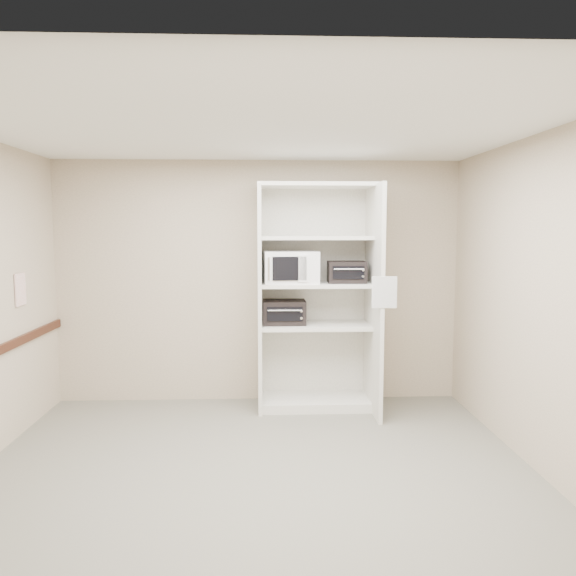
{
  "coord_description": "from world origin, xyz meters",
  "views": [
    {
      "loc": [
        0.07,
        -4.29,
        1.94
      ],
      "look_at": [
        0.31,
        1.41,
        1.34
      ],
      "focal_mm": 35.0,
      "sensor_mm": 36.0,
      "label": 1
    }
  ],
  "objects_px": {
    "microwave": "(291,267)",
    "toaster_oven_lower": "(284,312)",
    "toaster_oven_upper": "(347,272)",
    "shelving_unit": "(320,304)"
  },
  "relations": [
    {
      "from": "microwave",
      "to": "toaster_oven_lower",
      "type": "height_order",
      "value": "microwave"
    },
    {
      "from": "microwave",
      "to": "shelving_unit",
      "type": "bearing_deg",
      "value": 6.12
    },
    {
      "from": "shelving_unit",
      "to": "toaster_oven_lower",
      "type": "height_order",
      "value": "shelving_unit"
    },
    {
      "from": "toaster_oven_lower",
      "to": "microwave",
      "type": "bearing_deg",
      "value": -43.16
    },
    {
      "from": "shelving_unit",
      "to": "toaster_oven_upper",
      "type": "relative_size",
      "value": 6.06
    },
    {
      "from": "shelving_unit",
      "to": "microwave",
      "type": "relative_size",
      "value": 4.27
    },
    {
      "from": "shelving_unit",
      "to": "toaster_oven_lower",
      "type": "relative_size",
      "value": 5.28
    },
    {
      "from": "toaster_oven_upper",
      "to": "toaster_oven_lower",
      "type": "bearing_deg",
      "value": 176.79
    },
    {
      "from": "microwave",
      "to": "toaster_oven_upper",
      "type": "xyz_separation_m",
      "value": [
        0.6,
        0.01,
        -0.06
      ]
    },
    {
      "from": "microwave",
      "to": "toaster_oven_lower",
      "type": "distance_m",
      "value": 0.5
    }
  ]
}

